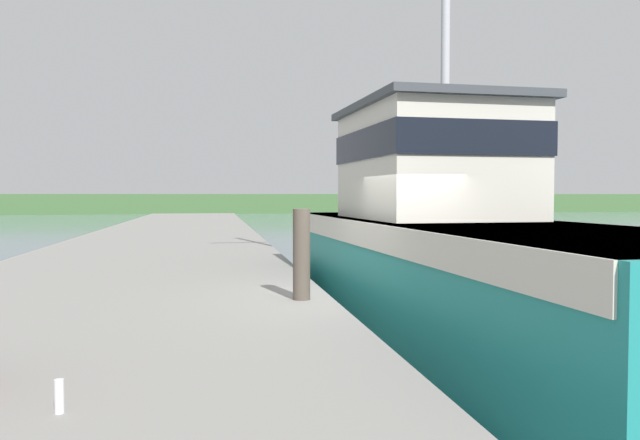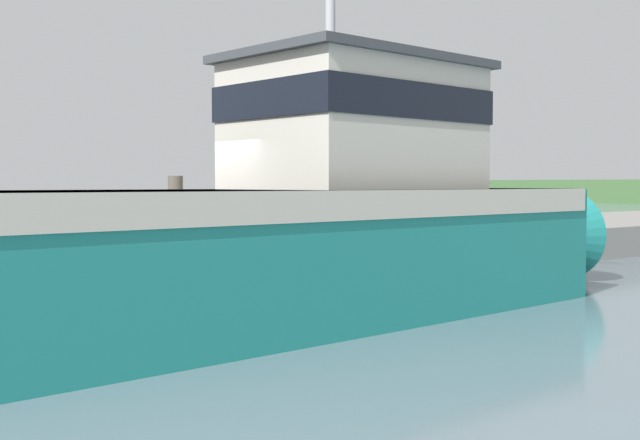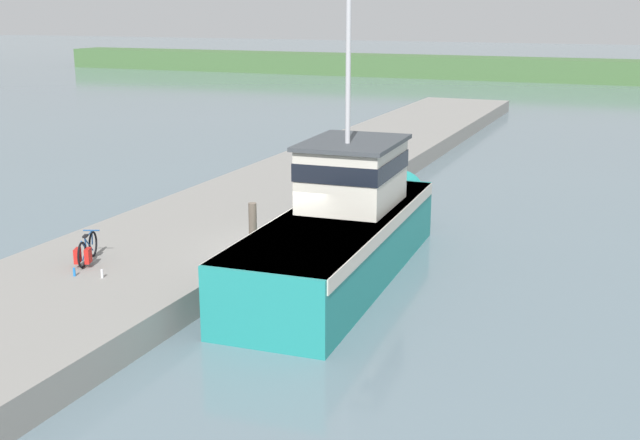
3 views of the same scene
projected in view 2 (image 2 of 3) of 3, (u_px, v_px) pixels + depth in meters
The scene contains 4 objects.
ground_plane at pixel (226, 310), 12.04m from camera, with size 320.00×320.00×0.00m, color slate.
dock_pier at pixel (116, 265), 14.87m from camera, with size 6.14×80.00×0.79m, color gray.
fishing_boat_main at pixel (321, 218), 11.37m from camera, with size 3.55×12.56×11.02m.
mooring_post at pixel (176, 215), 12.66m from camera, with size 0.24×0.24×1.23m, color #51473D.
Camera 2 is at (10.12, -6.55, 1.90)m, focal length 45.00 mm.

